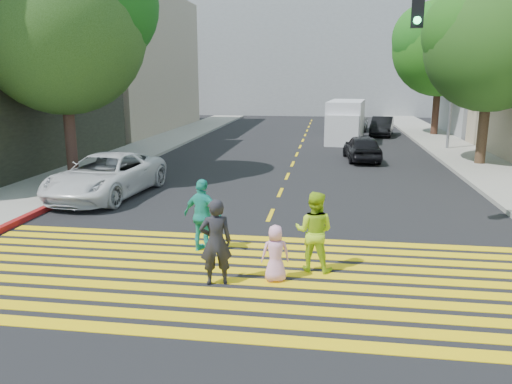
% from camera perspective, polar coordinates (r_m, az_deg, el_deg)
% --- Properties ---
extents(ground, '(120.00, 120.00, 0.00)m').
position_cam_1_polar(ground, '(9.34, -2.73, -12.60)').
color(ground, black).
extents(sidewalk_left, '(3.00, 40.00, 0.15)m').
position_cam_1_polar(sidewalk_left, '(32.15, -10.20, 5.80)').
color(sidewalk_left, gray).
rests_on(sidewalk_left, ground).
extents(sidewalk_right, '(3.00, 60.00, 0.15)m').
position_cam_1_polar(sidewalk_right, '(24.57, 24.42, 2.62)').
color(sidewalk_right, gray).
rests_on(sidewalk_right, ground).
extents(curb_red, '(0.20, 8.00, 0.16)m').
position_cam_1_polar(curb_red, '(17.08, -21.98, -1.30)').
color(curb_red, maroon).
rests_on(curb_red, ground).
extents(crosswalk, '(13.40, 5.30, 0.01)m').
position_cam_1_polar(crosswalk, '(10.48, -1.38, -9.58)').
color(crosswalk, yellow).
rests_on(crosswalk, ground).
extents(lane_line, '(0.12, 34.40, 0.01)m').
position_cam_1_polar(lane_line, '(31.06, 5.23, 5.57)').
color(lane_line, yellow).
rests_on(lane_line, ground).
extents(building_left_tan, '(12.00, 16.00, 10.00)m').
position_cam_1_polar(building_left_tan, '(40.33, -18.18, 13.82)').
color(building_left_tan, tan).
rests_on(building_left_tan, ground).
extents(backdrop_block, '(30.00, 8.00, 12.00)m').
position_cam_1_polar(backdrop_block, '(56.31, 6.87, 14.99)').
color(backdrop_block, gray).
rests_on(backdrop_block, ground).
extents(tree_left, '(7.65, 7.44, 8.96)m').
position_cam_1_polar(tree_left, '(20.63, -21.16, 17.81)').
color(tree_left, '#3C231D').
rests_on(tree_left, ground).
extents(tree_right_near, '(6.76, 6.30, 8.35)m').
position_cam_1_polar(tree_right_near, '(24.97, 25.55, 15.55)').
color(tree_right_near, black).
rests_on(tree_right_near, ground).
extents(tree_right_far, '(7.72, 7.48, 9.20)m').
position_cam_1_polar(tree_right_far, '(36.73, 20.51, 15.68)').
color(tree_right_far, '#3F271D').
rests_on(tree_right_far, ground).
extents(pedestrian_man, '(0.73, 0.59, 1.74)m').
position_cam_1_polar(pedestrian_man, '(9.87, -4.62, -5.71)').
color(pedestrian_man, black).
rests_on(pedestrian_man, ground).
extents(pedestrian_woman, '(0.94, 0.80, 1.72)m').
position_cam_1_polar(pedestrian_woman, '(10.59, 6.65, -4.50)').
color(pedestrian_woman, '#ABD820').
rests_on(pedestrian_woman, ground).
extents(pedestrian_child, '(0.65, 0.51, 1.17)m').
position_cam_1_polar(pedestrian_child, '(10.07, 2.23, -7.02)').
color(pedestrian_child, '#EAA0C8').
rests_on(pedestrian_child, ground).
extents(pedestrian_extra, '(1.10, 0.73, 1.74)m').
position_cam_1_polar(pedestrian_extra, '(11.71, -6.08, -2.71)').
color(pedestrian_extra, teal).
rests_on(pedestrian_extra, ground).
extents(white_sedan, '(2.91, 5.47, 1.46)m').
position_cam_1_polar(white_sedan, '(17.84, -16.74, 1.83)').
color(white_sedan, silver).
rests_on(white_sedan, ground).
extents(dark_car_near, '(1.87, 3.90, 1.28)m').
position_cam_1_polar(dark_car_near, '(24.98, 12.03, 4.98)').
color(dark_car_near, black).
rests_on(dark_car_near, ground).
extents(silver_car, '(2.12, 4.42, 1.24)m').
position_cam_1_polar(silver_car, '(39.35, 11.37, 7.85)').
color(silver_car, '#999999').
rests_on(silver_car, ground).
extents(dark_car_parked, '(2.02, 4.15, 1.31)m').
position_cam_1_polar(dark_car_parked, '(35.99, 14.19, 7.29)').
color(dark_car_parked, black).
rests_on(dark_car_parked, ground).
extents(white_van, '(2.61, 5.61, 2.55)m').
position_cam_1_polar(white_van, '(31.98, 10.17, 7.81)').
color(white_van, silver).
rests_on(white_van, ground).
extents(street_lamp, '(1.95, 0.62, 8.71)m').
position_cam_1_polar(street_lamp, '(29.51, 21.45, 14.07)').
color(street_lamp, gray).
rests_on(street_lamp, ground).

